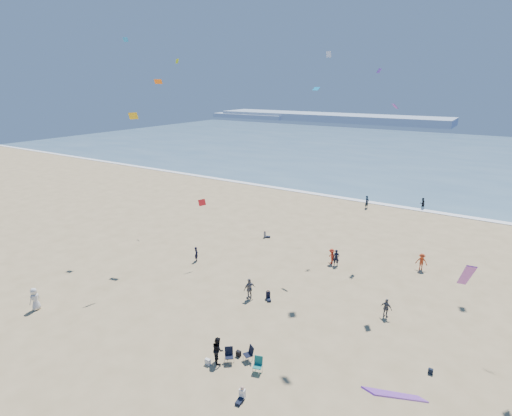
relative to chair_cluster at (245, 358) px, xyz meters
The scene contains 12 objects.
ground 5.96m from the chair_cluster, 119.97° to the right, with size 220.00×220.00×0.00m, color tan.
ocean 89.90m from the chair_cluster, 91.89° to the left, with size 220.00×100.00×0.06m, color #476B84.
surf_line 39.97m from the chair_cluster, 94.26° to the left, with size 220.00×1.20×0.08m, color white.
headland_far 176.47m from the chair_cluster, 110.91° to the left, with size 110.00×20.00×3.20m, color #7A8EA8.
headland_near 190.15m from the chair_cluster, 122.79° to the left, with size 40.00×14.00×2.00m, color #7A8EA8.
standing_flyers 9.73m from the chair_cluster, 74.79° to the left, with size 38.28×55.51×1.84m.
seated_group 2.78m from the chair_cluster, 120.56° to the left, with size 17.96×31.06×0.84m.
chair_cluster is the anchor object (origin of this frame).
white_tote 2.35m from the chair_cluster, 149.09° to the right, with size 0.35×0.20×0.40m, color silver.
black_backpack 1.02m from the chair_cluster, 148.43° to the left, with size 0.30×0.22×0.38m, color black.
navy_bag 11.40m from the chair_cluster, 28.48° to the left, with size 0.28×0.18×0.34m, color black.
kites_aloft 17.16m from the chair_cluster, 53.71° to the left, with size 41.55×41.63×27.72m.
Camera 1 is at (14.82, -12.23, 16.95)m, focal length 28.00 mm.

